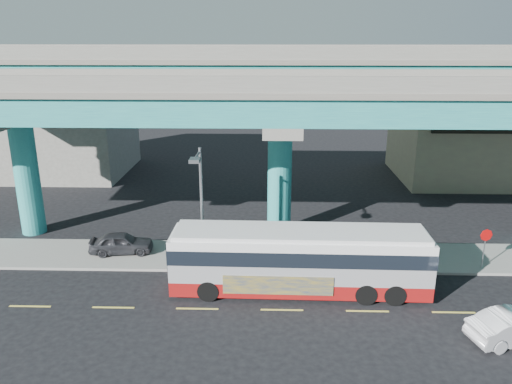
{
  "coord_description": "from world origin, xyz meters",
  "views": [
    {
      "loc": [
        -0.65,
        -20.99,
        12.36
      ],
      "look_at": [
        -1.34,
        4.0,
        4.45
      ],
      "focal_mm": 35.0,
      "sensor_mm": 36.0,
      "label": 1
    }
  ],
  "objects_px": {
    "stop_sign": "(485,241)",
    "parked_car": "(121,243)",
    "transit_bus": "(300,258)",
    "street_lamp": "(200,193)"
  },
  "relations": [
    {
      "from": "parked_car",
      "to": "stop_sign",
      "type": "xyz_separation_m",
      "value": [
        20.3,
        -1.41,
        0.99
      ]
    },
    {
      "from": "transit_bus",
      "to": "street_lamp",
      "type": "bearing_deg",
      "value": 161.23
    },
    {
      "from": "street_lamp",
      "to": "stop_sign",
      "type": "height_order",
      "value": "street_lamp"
    },
    {
      "from": "transit_bus",
      "to": "stop_sign",
      "type": "height_order",
      "value": "transit_bus"
    },
    {
      "from": "street_lamp",
      "to": "parked_car",
      "type": "bearing_deg",
      "value": 157.13
    },
    {
      "from": "stop_sign",
      "to": "parked_car",
      "type": "bearing_deg",
      "value": -169.37
    },
    {
      "from": "transit_bus",
      "to": "parked_car",
      "type": "relative_size",
      "value": 3.38
    },
    {
      "from": "stop_sign",
      "to": "street_lamp",
      "type": "bearing_deg",
      "value": -162.75
    },
    {
      "from": "transit_bus",
      "to": "stop_sign",
      "type": "relative_size",
      "value": 5.64
    },
    {
      "from": "street_lamp",
      "to": "stop_sign",
      "type": "relative_size",
      "value": 2.95
    }
  ]
}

